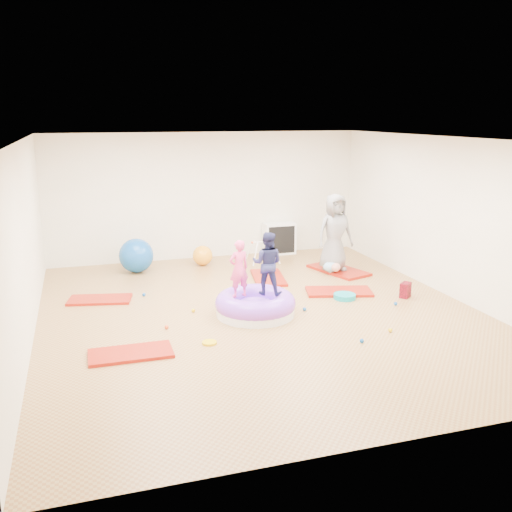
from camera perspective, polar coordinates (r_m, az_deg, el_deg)
name	(u,v)px	position (r m, az deg, el deg)	size (l,w,h in m)	color
room	(262,230)	(9.01, 0.57, 2.65)	(7.01, 8.01, 2.81)	#A4834B
gym_mat_front_left	(131,353)	(8.01, -12.42, -9.49)	(1.12, 0.56, 0.05)	#B30900
gym_mat_mid_left	(100,300)	(10.36, -15.35, -4.22)	(1.07, 0.54, 0.04)	#B30900
gym_mat_center_back	(268,278)	(11.31, 1.24, -2.17)	(1.18, 0.59, 0.05)	#B30900
gym_mat_right	(339,292)	(10.54, 8.29, -3.53)	(1.18, 0.59, 0.05)	#B30900
gym_mat_rear_right	(338,270)	(11.95, 8.25, -1.41)	(1.31, 0.65, 0.05)	#B30900
inflatable_cushion	(255,305)	(9.27, -0.07, -4.96)	(1.31, 1.31, 0.41)	white
child_pink	(239,266)	(9.03, -1.73, -0.96)	(0.34, 0.22, 0.93)	#FC478A
child_navy	(267,260)	(9.15, 1.14, -0.44)	(0.50, 0.39, 1.03)	#21234F
adult_caregiver	(335,232)	(11.69, 7.89, 2.36)	(0.77, 0.50, 1.57)	gray
infant	(333,267)	(11.65, 7.71, -1.06)	(0.38, 0.39, 0.23)	#8EBFE6
ball_pit_balls	(271,314)	(9.27, 1.50, -5.82)	(4.11, 3.15, 0.06)	#E84F1F
exercise_ball_blue	(136,256)	(11.95, -11.89, 0.04)	(0.70, 0.70, 0.70)	#1150A8
exercise_ball_orange	(203,256)	(12.32, -5.36, 0.05)	(0.43, 0.43, 0.43)	#FF9F1D
infant_play_gym	(263,248)	(12.43, 0.66, 0.76)	(0.64, 0.61, 0.49)	white
cube_shelf	(279,238)	(13.26, 2.34, 1.76)	(0.73, 0.36, 0.73)	white
balance_disc	(345,296)	(10.22, 8.86, -4.01)	(0.39, 0.39, 0.09)	#0B95A2
backpack	(405,290)	(10.49, 14.71, -3.32)	(0.23, 0.14, 0.27)	#A6051B
yellow_toy	(209,343)	(8.22, -4.68, -8.64)	(0.21, 0.21, 0.03)	#EBC205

